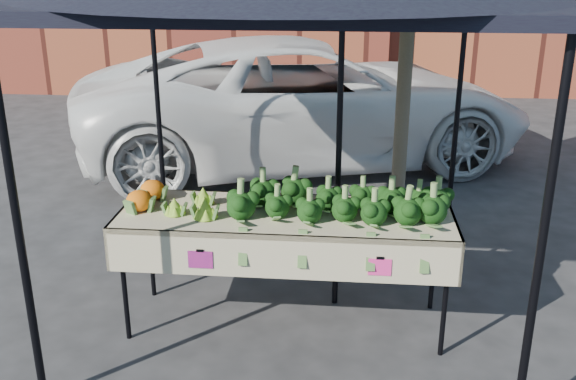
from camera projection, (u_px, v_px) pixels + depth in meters
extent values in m
plane|color=#242426|center=(310.00, 323.00, 4.94)|extent=(90.00, 90.00, 0.00)
cube|color=beige|center=(286.00, 269.00, 4.80)|extent=(2.40, 0.81, 0.90)
cube|color=#F22D8C|center=(201.00, 260.00, 4.38)|extent=(0.17, 0.01, 0.12)
cube|color=#F72E90|center=(380.00, 267.00, 4.28)|extent=(0.17, 0.01, 0.12)
ellipsoid|color=black|center=(341.00, 197.00, 4.59)|extent=(1.59, 0.56, 0.24)
ellipsoid|color=#A3C03A|center=(193.00, 198.00, 4.65)|extent=(0.42, 0.46, 0.19)
ellipsoid|color=orange|center=(146.00, 194.00, 4.76)|extent=(0.22, 0.42, 0.17)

